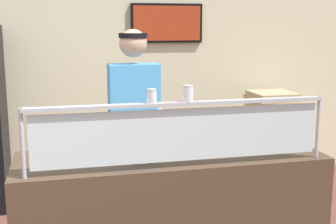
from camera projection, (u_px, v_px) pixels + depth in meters
shop_rear_unit at (123, 64)px, 5.06m from camera, size 6.40×0.13×2.70m
serving_counter at (171, 222)px, 3.06m from camera, size 2.00×0.65×0.95m
sneeze_guard at (181, 125)px, 2.67m from camera, size 1.83×0.06×0.40m
pizza_tray at (138, 151)px, 3.00m from camera, size 0.47×0.47×0.04m
pizza_server at (136, 149)px, 2.98m from camera, size 0.09×0.28×0.01m
parmesan_shaker at (152, 97)px, 2.59m from camera, size 0.06×0.06×0.08m
pepper_flake_shaker at (188, 95)px, 2.64m from camera, size 0.06×0.06×0.10m
worker_figure at (135, 128)px, 3.49m from camera, size 0.41×0.50×1.76m
prep_shelf at (269, 148)px, 5.13m from camera, size 0.70×0.55×0.83m
pizza_box_stack at (271, 102)px, 5.03m from camera, size 0.49×0.47×0.22m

